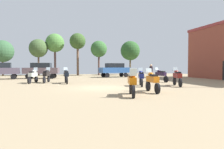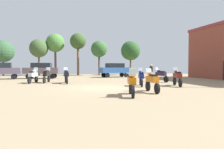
{
  "view_description": "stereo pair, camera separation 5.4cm",
  "coord_description": "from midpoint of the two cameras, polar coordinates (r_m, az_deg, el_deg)",
  "views": [
    {
      "loc": [
        -2.81,
        -14.74,
        1.59
      ],
      "look_at": [
        1.5,
        2.78,
        0.87
      ],
      "focal_mm": 33.04,
      "sensor_mm": 36.0,
      "label": 1
    },
    {
      "loc": [
        -2.76,
        -14.75,
        1.59
      ],
      "look_at": [
        1.5,
        2.78,
        0.87
      ],
      "focal_mm": 33.04,
      "sensor_mm": 36.0,
      "label": 2
    }
  ],
  "objects": [
    {
      "name": "tree_2",
      "position": [
        38.23,
        -28.1,
        5.69
      ],
      "size": [
        3.58,
        3.58,
        5.82
      ],
      "color": "brown",
      "rests_on": "ground"
    },
    {
      "name": "person_1",
      "position": [
        21.75,
        10.67,
        0.88
      ],
      "size": [
        0.43,
        0.43,
        1.79
      ],
      "rotation": [
        0.0,
        0.0,
        2.83
      ],
      "color": "#2E2E47",
      "rests_on": "ground"
    },
    {
      "name": "motorcycle_1",
      "position": [
        20.54,
        -21.1,
        -0.25
      ],
      "size": [
        0.79,
        2.09,
        1.45
      ],
      "rotation": [
        0.0,
        0.0,
        -0.27
      ],
      "color": "black",
      "rests_on": "ground"
    },
    {
      "name": "ground_plane",
      "position": [
        15.09,
        -3.12,
        -3.72
      ],
      "size": [
        44.0,
        52.0,
        0.02
      ],
      "color": "#938060"
    },
    {
      "name": "tree_4",
      "position": [
        36.06,
        -9.54,
        8.91
      ],
      "size": [
        2.72,
        2.72,
        7.22
      ],
      "color": "brown",
      "rests_on": "ground"
    },
    {
      "name": "motorcycle_3",
      "position": [
        20.62,
        -17.74,
        -0.17
      ],
      "size": [
        0.72,
        2.14,
        1.47
      ],
      "rotation": [
        0.0,
        0.0,
        -0.2
      ],
      "color": "black",
      "rests_on": "ground"
    },
    {
      "name": "motorcycle_6",
      "position": [
        21.23,
        13.22,
        -0.07
      ],
      "size": [
        0.77,
        2.09,
        1.46
      ],
      "rotation": [
        0.0,
        0.0,
        0.26
      ],
      "color": "black",
      "rests_on": "ground"
    },
    {
      "name": "tree_5",
      "position": [
        35.93,
        -3.72,
        7.0
      ],
      "size": [
        2.83,
        2.83,
        5.98
      ],
      "color": "#4F3934",
      "rests_on": "ground"
    },
    {
      "name": "car_3",
      "position": [
        29.6,
        0.67,
        1.52
      ],
      "size": [
        4.55,
        2.54,
        2.0
      ],
      "rotation": [
        0.0,
        0.0,
        1.75
      ],
      "color": "black",
      "rests_on": "ground"
    },
    {
      "name": "motorcycle_9",
      "position": [
        16.46,
        7.95,
        -0.7
      ],
      "size": [
        0.83,
        2.11,
        1.46
      ],
      "rotation": [
        0.0,
        0.0,
        -0.3
      ],
      "color": "black",
      "rests_on": "ground"
    },
    {
      "name": "tree_9",
      "position": [
        36.86,
        -19.74,
        6.81
      ],
      "size": [
        3.06,
        3.06,
        6.11
      ],
      "color": "brown",
      "rests_on": "ground"
    },
    {
      "name": "motorcycle_7",
      "position": [
        10.92,
        5.41,
        -2.14
      ],
      "size": [
        0.78,
        2.22,
        1.48
      ],
      "rotation": [
        0.0,
        0.0,
        2.9
      ],
      "color": "black",
      "rests_on": "ground"
    },
    {
      "name": "motorcycle_4",
      "position": [
        17.03,
        17.52,
        -0.61
      ],
      "size": [
        0.82,
        2.22,
        1.5
      ],
      "rotation": [
        0.0,
        0.0,
        -0.28
      ],
      "color": "black",
      "rests_on": "ground"
    },
    {
      "name": "car_2",
      "position": [
        28.23,
        -28.56,
        1.21
      ],
      "size": [
        4.5,
        2.37,
        2.0
      ],
      "rotation": [
        0.0,
        0.0,
        1.71
      ],
      "color": "black",
      "rests_on": "ground"
    },
    {
      "name": "car_1",
      "position": [
        27.87,
        -18.99,
        1.35
      ],
      "size": [
        4.5,
        2.35,
        2.0
      ],
      "rotation": [
        0.0,
        0.0,
        1.44
      ],
      "color": "black",
      "rests_on": "ground"
    },
    {
      "name": "tree_6",
      "position": [
        37.49,
        5.03,
        6.55
      ],
      "size": [
        3.48,
        3.48,
        6.11
      ],
      "color": "#4D3E27",
      "rests_on": "ground"
    },
    {
      "name": "motorcycle_8",
      "position": [
        19.35,
        -12.65,
        -0.26
      ],
      "size": [
        0.62,
        2.22,
        1.47
      ],
      "rotation": [
        0.0,
        0.0,
        0.06
      ],
      "color": "black",
      "rests_on": "ground"
    },
    {
      "name": "motorcycle_5",
      "position": [
        12.67,
        10.97,
        -1.64
      ],
      "size": [
        0.62,
        2.09,
        1.45
      ],
      "rotation": [
        0.0,
        0.0,
        -0.05
      ],
      "color": "black",
      "rests_on": "ground"
    },
    {
      "name": "tree_7",
      "position": [
        37.33,
        -15.57,
        8.33
      ],
      "size": [
        3.19,
        3.19,
        7.2
      ],
      "color": "#513938",
      "rests_on": "ground"
    }
  ]
}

